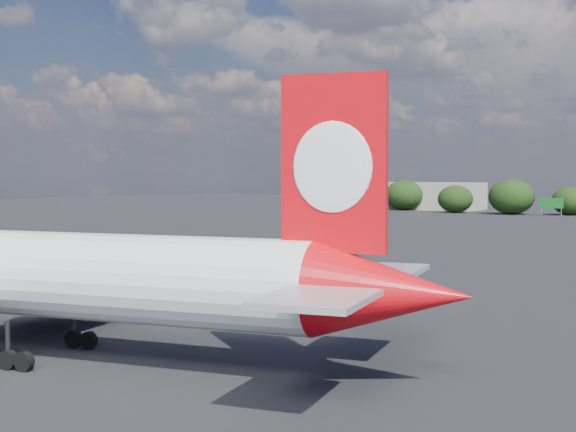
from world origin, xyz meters
The scene contains 4 objects.
ground centered at (0.00, 60.00, 0.00)m, with size 500.00×500.00×0.00m, color black.
qantas_airliner centered at (5.77, 1.70, 4.69)m, with size 46.70×44.71×15.39m.
terminal_building centered at (-65.00, 192.00, 4.00)m, with size 42.00×16.00×8.00m.
highway_sign centered at (-18.00, 176.00, 3.13)m, with size 6.00×0.30×4.50m.
Camera 1 is at (43.56, -27.25, 10.51)m, focal length 50.00 mm.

